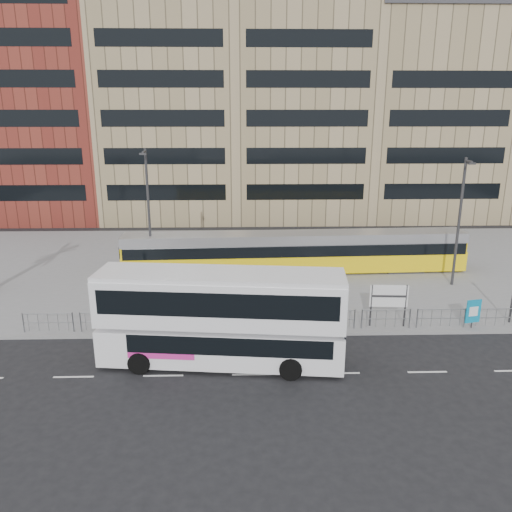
{
  "coord_description": "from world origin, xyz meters",
  "views": [
    {
      "loc": [
        -2.37,
        -24.12,
        11.41
      ],
      "look_at": [
        -1.55,
        6.0,
        2.68
      ],
      "focal_mm": 35.0,
      "sensor_mm": 36.0,
      "label": 1
    }
  ],
  "objects_px": {
    "pedestrian": "(140,275)",
    "lamp_post_west": "(149,209)",
    "double_decker_bus": "(221,315)",
    "station_sign": "(389,298)",
    "tram": "(295,252)",
    "ad_panel": "(473,312)",
    "traffic_light_west": "(179,287)",
    "lamp_post_east": "(460,218)"
  },
  "relations": [
    {
      "from": "ad_panel",
      "to": "pedestrian",
      "type": "relative_size",
      "value": 1.03
    },
    {
      "from": "station_sign",
      "to": "traffic_light_west",
      "type": "bearing_deg",
      "value": 178.55
    },
    {
      "from": "station_sign",
      "to": "lamp_post_west",
      "type": "bearing_deg",
      "value": 151.57
    },
    {
      "from": "double_decker_bus",
      "to": "lamp_post_west",
      "type": "distance_m",
      "value": 13.98
    },
    {
      "from": "pedestrian",
      "to": "station_sign",
      "type": "bearing_deg",
      "value": -98.32
    },
    {
      "from": "ad_panel",
      "to": "lamp_post_west",
      "type": "distance_m",
      "value": 21.37
    },
    {
      "from": "pedestrian",
      "to": "traffic_light_west",
      "type": "height_order",
      "value": "traffic_light_west"
    },
    {
      "from": "ad_panel",
      "to": "traffic_light_west",
      "type": "relative_size",
      "value": 0.52
    },
    {
      "from": "ad_panel",
      "to": "traffic_light_west",
      "type": "bearing_deg",
      "value": 162.52
    },
    {
      "from": "ad_panel",
      "to": "lamp_post_east",
      "type": "relative_size",
      "value": 0.19
    },
    {
      "from": "lamp_post_west",
      "to": "double_decker_bus",
      "type": "bearing_deg",
      "value": -66.8
    },
    {
      "from": "traffic_light_west",
      "to": "lamp_post_west",
      "type": "distance_m",
      "value": 8.95
    },
    {
      "from": "double_decker_bus",
      "to": "station_sign",
      "type": "xyz_separation_m",
      "value": [
        8.87,
        3.65,
        -0.64
      ]
    },
    {
      "from": "double_decker_bus",
      "to": "pedestrian",
      "type": "height_order",
      "value": "double_decker_bus"
    },
    {
      "from": "ad_panel",
      "to": "lamp_post_west",
      "type": "xyz_separation_m",
      "value": [
        -18.8,
        9.39,
        3.89
      ]
    },
    {
      "from": "tram",
      "to": "lamp_post_east",
      "type": "bearing_deg",
      "value": -19.68
    },
    {
      "from": "station_sign",
      "to": "lamp_post_east",
      "type": "relative_size",
      "value": 0.28
    },
    {
      "from": "pedestrian",
      "to": "lamp_post_west",
      "type": "distance_m",
      "value": 4.62
    },
    {
      "from": "pedestrian",
      "to": "lamp_post_west",
      "type": "height_order",
      "value": "lamp_post_west"
    },
    {
      "from": "traffic_light_west",
      "to": "double_decker_bus",
      "type": "bearing_deg",
      "value": -76.68
    },
    {
      "from": "pedestrian",
      "to": "traffic_light_west",
      "type": "bearing_deg",
      "value": -133.3
    },
    {
      "from": "tram",
      "to": "pedestrian",
      "type": "height_order",
      "value": "tram"
    },
    {
      "from": "lamp_post_west",
      "to": "traffic_light_west",
      "type": "bearing_deg",
      "value": -69.8
    },
    {
      "from": "station_sign",
      "to": "pedestrian",
      "type": "xyz_separation_m",
      "value": [
        -14.73,
        6.82,
        -0.84
      ]
    },
    {
      "from": "double_decker_bus",
      "to": "tram",
      "type": "height_order",
      "value": "double_decker_bus"
    },
    {
      "from": "tram",
      "to": "ad_panel",
      "type": "height_order",
      "value": "tram"
    },
    {
      "from": "tram",
      "to": "station_sign",
      "type": "relative_size",
      "value": 10.53
    },
    {
      "from": "pedestrian",
      "to": "lamp_post_east",
      "type": "distance_m",
      "value": 21.39
    },
    {
      "from": "pedestrian",
      "to": "double_decker_bus",
      "type": "bearing_deg",
      "value": -134.26
    },
    {
      "from": "lamp_post_east",
      "to": "traffic_light_west",
      "type": "bearing_deg",
      "value": -162.66
    },
    {
      "from": "double_decker_bus",
      "to": "lamp_post_east",
      "type": "bearing_deg",
      "value": 40.01
    },
    {
      "from": "double_decker_bus",
      "to": "lamp_post_west",
      "type": "height_order",
      "value": "lamp_post_west"
    },
    {
      "from": "lamp_post_west",
      "to": "tram",
      "type": "bearing_deg",
      "value": 4.42
    },
    {
      "from": "double_decker_bus",
      "to": "station_sign",
      "type": "bearing_deg",
      "value": 28.46
    },
    {
      "from": "station_sign",
      "to": "lamp_post_west",
      "type": "xyz_separation_m",
      "value": [
        -14.29,
        8.99,
        3.21
      ]
    },
    {
      "from": "lamp_post_west",
      "to": "station_sign",
      "type": "bearing_deg",
      "value": -32.17
    },
    {
      "from": "double_decker_bus",
      "to": "lamp_post_east",
      "type": "distance_m",
      "value": 18.44
    },
    {
      "from": "station_sign",
      "to": "lamp_post_west",
      "type": "height_order",
      "value": "lamp_post_west"
    },
    {
      "from": "pedestrian",
      "to": "traffic_light_west",
      "type": "relative_size",
      "value": 0.51
    },
    {
      "from": "lamp_post_east",
      "to": "station_sign",
      "type": "bearing_deg",
      "value": -133.94
    },
    {
      "from": "tram",
      "to": "ad_panel",
      "type": "relative_size",
      "value": 15.29
    },
    {
      "from": "double_decker_bus",
      "to": "lamp_post_west",
      "type": "xyz_separation_m",
      "value": [
        -5.42,
        12.63,
        2.57
      ]
    }
  ]
}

